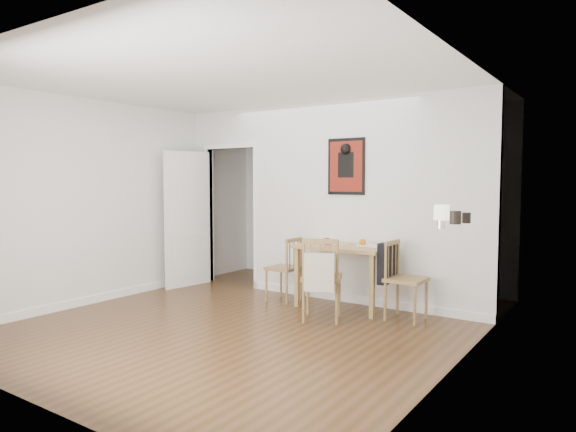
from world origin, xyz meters
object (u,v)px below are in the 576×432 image
Objects in this scene: dining_table at (345,253)px; chair_left at (284,269)px; chair_right at (404,279)px; orange_fruit at (362,242)px; notebook at (372,245)px; fireplace at (460,285)px; red_glass at (327,241)px; ceramic_jar_b at (466,218)px; bookshelf at (279,223)px; ceramic_jar_a at (455,217)px; mantel_lamp at (442,214)px; chair_front at (322,278)px.

chair_left is (-0.83, -0.13, -0.27)m from dining_table.
dining_table is at bearing 171.18° from chair_right.
notebook is at bearing 19.59° from orange_fruit.
dining_table is 1.84m from fireplace.
chair_left is 0.74m from red_glass.
ceramic_jar_b is at bearing -17.98° from dining_table.
bookshelf is 5.38× the size of notebook.
red_glass is at bearing 160.92° from ceramic_jar_a.
ceramic_jar_a reaches higher than chair_left.
ceramic_jar_a is at bearing 93.45° from mantel_lamp.
mantel_lamp is (0.75, -1.09, 0.82)m from chair_right.
chair_front reaches higher than chair_left.
orange_fruit is (-1.42, 0.88, 0.21)m from fireplace.
chair_front is at bearing -109.02° from notebook.
ceramic_jar_a is at bearing -32.47° from notebook.
dining_table is 1.77m from ceramic_jar_a.
orange_fruit is at bearing -30.61° from bookshelf.
orange_fruit is 0.68× the size of ceramic_jar_a.
notebook is 1.87m from mantel_lamp.
fireplace is at bearing -56.53° from ceramic_jar_a.
chair_front is (-0.76, -0.54, 0.01)m from chair_right.
fireplace is 0.68m from ceramic_jar_b.
mantel_lamp is (1.78, -1.13, 0.47)m from red_glass.
red_glass reaches higher than chair_left.
chair_right is at bearing 35.39° from chair_front.
red_glass is 0.56m from notebook.
dining_table is at bearing -34.25° from bookshelf.
notebook is at bearing 17.78° from red_glass.
chair_front is 1.70m from ceramic_jar_b.
chair_front is 0.73m from red_glass.
orange_fruit reaches higher than chair_left.
orange_fruit reaches higher than notebook.
red_glass is 0.95× the size of orange_fruit.
chair_right reaches higher than orange_fruit.
ceramic_jar_a is (-0.03, 0.52, -0.06)m from mantel_lamp.
dining_table is 5.56× the size of mantel_lamp.
mantel_lamp is at bearing -91.96° from ceramic_jar_b.
chair_right reaches higher than chair_left.
bookshelf is 21.36× the size of red_glass.
bookshelf reaches higher than chair_front.
fireplace is 1.69m from orange_fruit.
fireplace is at bearing -41.16° from chair_right.
chair_front is at bearing 179.17° from ceramic_jar_a.
chair_front is 10.88× the size of orange_fruit.
chair_front is at bearing -144.61° from chair_right.
fireplace is 6.09× the size of mantel_lamp.
chair_front is 0.76× the size of fireplace.
fireplace is at bearing -27.13° from dining_table.
dining_table is 3.48× the size of notebook.
fireplace is 14.39× the size of orange_fruit.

